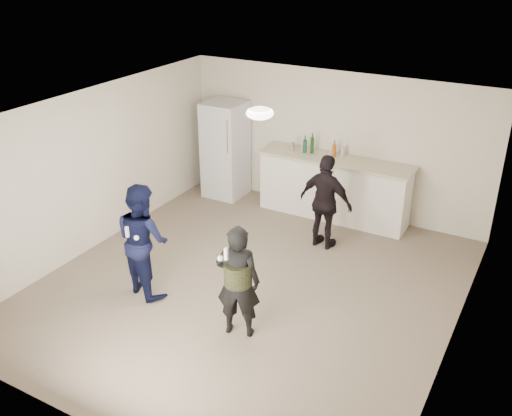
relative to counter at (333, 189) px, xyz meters
The scene contains 21 objects.
floor 2.73m from the counter, 93.50° to the right, with size 6.00×6.00×0.00m, color #6B5B4C.
ceiling 3.33m from the counter, 93.50° to the right, with size 6.00×6.00×0.00m, color silver.
wall_back 0.81m from the counter, 116.31° to the left, with size 6.00×6.00×0.00m, color beige.
wall_front 5.72m from the counter, 91.65° to the right, with size 6.00×6.00×0.00m, color beige.
wall_left 4.02m from the counter, 137.49° to the right, with size 6.00×6.00×0.00m, color beige.
wall_right 3.79m from the counter, 45.91° to the right, with size 6.00×6.00×0.00m, color beige.
counter is the anchor object (origin of this frame).
counter_top 0.55m from the counter, ahead, with size 2.68×0.64×0.04m, color beige.
fridge 2.19m from the counter, behind, with size 0.70×0.70×1.80m, color silver.
fridge_handle 2.08m from the counter, 166.82° to the right, with size 0.02×0.02×0.60m, color silver.
ceiling_dome 3.06m from the counter, 93.94° to the right, with size 0.36×0.36×0.16m, color white.
shaker 1.04m from the counter, behind, with size 0.08×0.08×0.17m, color silver.
man 3.71m from the counter, 111.68° to the right, with size 0.78×0.61×1.61m, color #101545.
woman 3.64m from the counter, 86.30° to the right, with size 0.54×0.36×1.49m, color black.
camo_shorts 3.65m from the counter, 86.30° to the right, with size 0.34×0.34×0.28m, color #303719.
spectator 1.13m from the counter, 74.75° to the right, with size 0.90×0.37×1.54m, color black.
remote_man 4.00m from the counter, 110.19° to the right, with size 0.04×0.04×0.15m, color white.
nunchuk_man 3.92m from the counter, 108.68° to the right, with size 0.07×0.07×0.07m, color white.
remote_woman 3.95m from the counter, 86.53° to the right, with size 0.04×0.04×0.15m, color white.
nunchuk_woman 3.90m from the counter, 87.99° to the right, with size 0.07×0.07×0.07m, color white.
bottle_cluster 0.74m from the counter, 165.53° to the left, with size 0.71×0.20×0.28m.
Camera 1 is at (3.41, -5.91, 4.47)m, focal length 40.00 mm.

